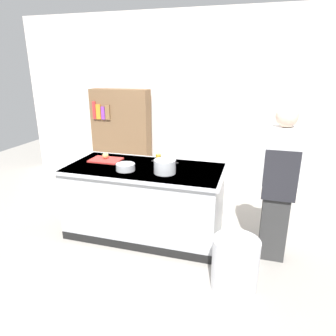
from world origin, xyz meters
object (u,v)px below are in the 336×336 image
Objects in this scene: juice_cup at (158,158)px; person_chef at (279,182)px; stock_pot at (165,167)px; bookshelf at (121,135)px; trash_bin at (235,264)px; mixing_bowl at (126,167)px; onion at (105,155)px.

person_chef is (1.47, -0.37, -0.04)m from juice_cup.
stock_pot is 0.19× the size of person_chef.
bookshelf is at bearing 126.83° from stock_pot.
stock_pot is at bearing 145.31° from trash_bin.
stock_pot is 1.41× the size of mixing_bowl.
trash_bin is at bearing -34.69° from stock_pot.
mixing_bowl is (0.43, -0.32, -0.02)m from onion.
juice_cup reaches higher than trash_bin.
person_chef is at bearing 60.82° from trash_bin.
juice_cup is (-0.21, 0.40, -0.03)m from stock_pot.
juice_cup is at bearing 71.63° from person_chef.
person_chef reaches higher than mixing_bowl.
stock_pot is 0.61× the size of trash_bin.
juice_cup is at bearing 9.65° from onion.
trash_bin is 3.51m from bookshelf.
mixing_bowl is 1.64m from trash_bin.
stock_pot is at bearing 4.60° from mixing_bowl.
bookshelf is at bearing 128.93° from juice_cup.
mixing_bowl is 0.13× the size of person_chef.
bookshelf is at bearing 132.56° from trash_bin.
trash_bin is (1.81, -0.90, -0.70)m from onion.
juice_cup is at bearing 137.30° from trash_bin.
juice_cup is at bearing 58.53° from mixing_bowl.
onion is 2.14m from trash_bin.
person_chef is (1.26, 0.03, -0.07)m from stock_pot.
onion is 0.71m from juice_cup.
bookshelf reaches higher than mixing_bowl.
onion is 0.05× the size of person_chef.
trash_bin is 0.98m from person_chef.
juice_cup is 1.65m from trash_bin.
trash_bin is at bearing -47.44° from bookshelf.
stock_pot is 2.42m from bookshelf.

